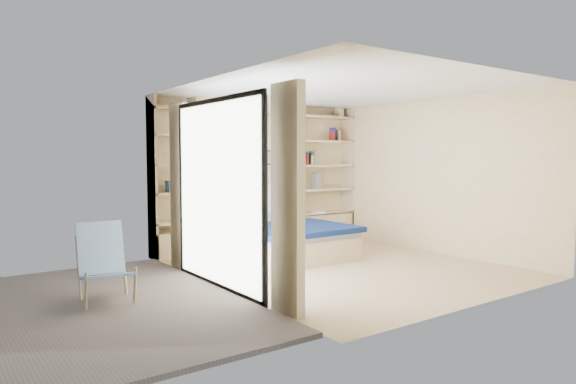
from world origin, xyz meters
TOP-DOWN VIEW (x-y plane):
  - ground at (0.00, 0.00)m, footprint 4.50×4.50m
  - room_shell at (-0.39, 1.52)m, footprint 4.50×4.50m
  - bed at (-0.24, 1.18)m, footprint 1.71×2.12m
  - photo_gallery at (-0.45, 2.22)m, footprint 1.48×0.02m
  - reading_lamps at (-0.30, 2.00)m, footprint 1.92×0.12m
  - shelf_decor at (1.08, 2.07)m, footprint 3.60×0.23m
  - deck at (-3.60, 0.00)m, footprint 3.20×4.00m
  - deck_chair at (-3.24, 0.26)m, footprint 0.61×0.91m

SIDE VIEW (x-z plane):
  - ground at x=0.00m, z-range 0.00..0.00m
  - deck at x=-3.60m, z-range -0.03..0.03m
  - bed at x=-0.24m, z-range -0.26..0.81m
  - deck_chair at x=-3.24m, z-range -0.02..0.84m
  - room_shell at x=-0.39m, z-range -1.17..3.33m
  - reading_lamps at x=-0.30m, z-range 1.03..1.17m
  - photo_gallery at x=-0.45m, z-range 1.19..2.01m
  - shelf_decor at x=1.08m, z-range 0.67..2.70m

